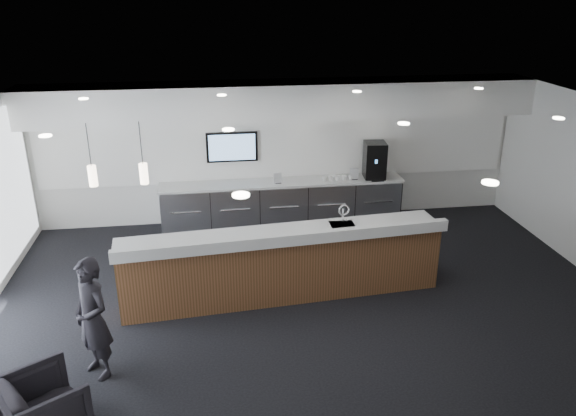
{
  "coord_description": "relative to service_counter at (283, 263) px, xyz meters",
  "views": [
    {
      "loc": [
        -1.46,
        -7.27,
        4.74
      ],
      "look_at": [
        -0.22,
        1.3,
        1.29
      ],
      "focal_mm": 35.0,
      "sensor_mm": 36.0,
      "label": 1
    }
  ],
  "objects": [
    {
      "name": "ground",
      "position": [
        0.39,
        -0.69,
        -0.58
      ],
      "size": [
        10.0,
        10.0,
        0.0
      ],
      "primitive_type": "plane",
      "color": "black",
      "rests_on": "ground"
    },
    {
      "name": "ceiling",
      "position": [
        0.39,
        -0.69,
        2.42
      ],
      "size": [
        10.0,
        8.0,
        0.02
      ],
      "primitive_type": "cube",
      "color": "black",
      "rests_on": "back_wall"
    },
    {
      "name": "back_wall",
      "position": [
        0.39,
        3.31,
        0.92
      ],
      "size": [
        10.0,
        0.02,
        3.0
      ],
      "primitive_type": "cube",
      "color": "silver",
      "rests_on": "ground"
    },
    {
      "name": "soffit_bulkhead",
      "position": [
        0.39,
        2.86,
        2.07
      ],
      "size": [
        10.0,
        0.9,
        0.7
      ],
      "primitive_type": "cube",
      "color": "white",
      "rests_on": "back_wall"
    },
    {
      "name": "alcove_panel",
      "position": [
        0.39,
        3.28,
        1.02
      ],
      "size": [
        9.8,
        0.06,
        1.4
      ],
      "primitive_type": "cube",
      "color": "white",
      "rests_on": "back_wall"
    },
    {
      "name": "back_credenza",
      "position": [
        0.39,
        2.95,
        -0.1
      ],
      "size": [
        5.06,
        0.66,
        0.95
      ],
      "color": "#9A9CA2",
      "rests_on": "ground"
    },
    {
      "name": "wall_tv",
      "position": [
        -0.61,
        3.21,
        1.07
      ],
      "size": [
        1.05,
        0.08,
        0.62
      ],
      "color": "black",
      "rests_on": "back_wall"
    },
    {
      "name": "pendant_left",
      "position": [
        -2.01,
        0.11,
        1.67
      ],
      "size": [
        0.12,
        0.12,
        0.3
      ],
      "primitive_type": "cylinder",
      "color": "beige",
      "rests_on": "ceiling"
    },
    {
      "name": "pendant_right",
      "position": [
        -2.71,
        0.11,
        1.67
      ],
      "size": [
        0.12,
        0.12,
        0.3
      ],
      "primitive_type": "cylinder",
      "color": "beige",
      "rests_on": "ceiling"
    },
    {
      "name": "ceiling_can_lights",
      "position": [
        0.39,
        -0.69,
        2.39
      ],
      "size": [
        7.0,
        5.0,
        0.02
      ],
      "primitive_type": null,
      "color": "white",
      "rests_on": "ceiling"
    },
    {
      "name": "service_counter",
      "position": [
        0.0,
        0.0,
        0.0
      ],
      "size": [
        5.24,
        1.28,
        1.49
      ],
      "rotation": [
        0.0,
        0.0,
        0.08
      ],
      "color": "#4B3219",
      "rests_on": "ground"
    },
    {
      "name": "coffee_machine",
      "position": [
        2.34,
        2.93,
        0.75
      ],
      "size": [
        0.48,
        0.59,
        0.76
      ],
      "rotation": [
        0.0,
        0.0,
        -0.1
      ],
      "color": "black",
      "rests_on": "back_credenza"
    },
    {
      "name": "info_sign_left",
      "position": [
        0.28,
        2.82,
        0.49
      ],
      "size": [
        0.17,
        0.05,
        0.23
      ],
      "primitive_type": "cube",
      "rotation": [
        0.0,
        0.0,
        0.2
      ],
      "color": "silver",
      "rests_on": "back_credenza"
    },
    {
      "name": "info_sign_right",
      "position": [
        1.88,
        2.83,
        0.5
      ],
      "size": [
        0.19,
        0.02,
        0.25
      ],
      "primitive_type": "cube",
      "rotation": [
        0.0,
        0.0,
        0.0
      ],
      "color": "silver",
      "rests_on": "back_credenza"
    },
    {
      "name": "armchair",
      "position": [
        -3.04,
        -2.69,
        -0.19
      ],
      "size": [
        1.15,
        1.15,
        0.77
      ],
      "primitive_type": "imported",
      "rotation": [
        0.0,
        0.0,
        2.13
      ],
      "color": "black",
      "rests_on": "ground"
    },
    {
      "name": "lounge_guest",
      "position": [
        -2.65,
        -1.63,
        0.25
      ],
      "size": [
        0.7,
        0.71,
        1.65
      ],
      "primitive_type": "imported",
      "rotation": [
        0.0,
        0.0,
        -0.84
      ],
      "color": "black",
      "rests_on": "ground"
    },
    {
      "name": "cup_0",
      "position": [
        1.81,
        2.83,
        0.42
      ],
      "size": [
        0.11,
        0.11,
        0.1
      ],
      "primitive_type": "imported",
      "color": "white",
      "rests_on": "back_credenza"
    },
    {
      "name": "cup_1",
      "position": [
        1.67,
        2.83,
        0.42
      ],
      "size": [
        0.15,
        0.15,
        0.1
      ],
      "primitive_type": "imported",
      "rotation": [
        0.0,
        0.0,
        0.65
      ],
      "color": "white",
      "rests_on": "back_credenza"
    },
    {
      "name": "cup_2",
      "position": [
        1.53,
        2.83,
        0.42
      ],
      "size": [
        0.13,
        0.13,
        0.1
      ],
      "primitive_type": "imported",
      "rotation": [
        0.0,
        0.0,
        1.29
      ],
      "color": "white",
      "rests_on": "back_credenza"
    },
    {
      "name": "cup_3",
      "position": [
        1.39,
        2.83,
        0.42
      ],
      "size": [
        0.14,
        0.14,
        0.1
      ],
      "primitive_type": "imported",
      "rotation": [
        0.0,
        0.0,
        1.94
      ],
      "color": "white",
      "rests_on": "back_credenza"
    },
    {
      "name": "cup_4",
      "position": [
        1.25,
        2.83,
        0.42
      ],
      "size": [
        0.15,
        0.15,
        0.1
      ],
      "primitive_type": "imported",
      "rotation": [
        0.0,
        0.0,
        2.58
      ],
      "color": "white",
      "rests_on": "back_credenza"
    }
  ]
}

